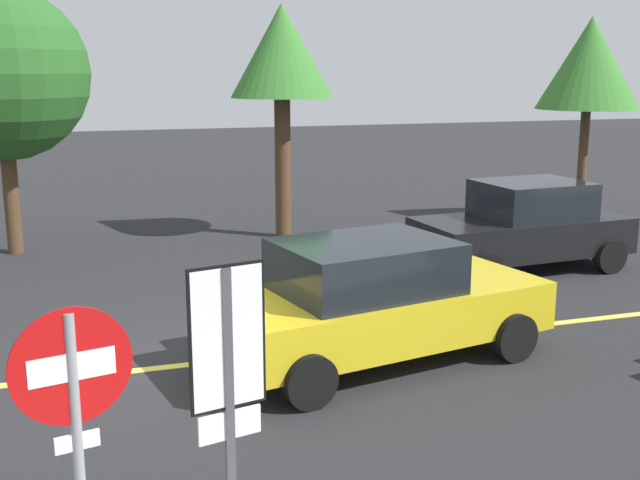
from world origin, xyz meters
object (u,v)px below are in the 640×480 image
object	(u,v)px
tree_left_verge	(1,74)
tree_right_verge	(282,55)
stop_sign	(76,421)
tree_centre_verge	(590,64)
speed_limit_sign	(229,376)
car_yellow_near_curb	(375,300)
car_black_approaching	(524,226)

from	to	relation	value
tree_left_verge	tree_right_verge	bearing A→B (deg)	-1.09
stop_sign	tree_centre_verge	bearing A→B (deg)	43.50
tree_centre_verge	tree_right_verge	world-z (taller)	tree_right_verge
stop_sign	speed_limit_sign	distance (m)	0.99
speed_limit_sign	car_yellow_near_curb	size ratio (longest dim) A/B	0.53
car_black_approaching	tree_centre_verge	distance (m)	5.87
tree_right_verge	stop_sign	bearing A→B (deg)	-110.72
car_yellow_near_curb	stop_sign	bearing A→B (deg)	-130.94
car_black_approaching	tree_right_verge	xyz separation A→B (m)	(-3.59, 4.18, 3.19)
car_yellow_near_curb	car_black_approaching	xyz separation A→B (m)	(4.44, 3.57, 0.02)
car_yellow_near_curb	car_black_approaching	distance (m)	5.70
tree_right_verge	tree_left_verge	bearing A→B (deg)	178.91
stop_sign	speed_limit_sign	bearing A→B (deg)	2.41
tree_right_verge	car_yellow_near_curb	bearing A→B (deg)	-96.26
speed_limit_sign	car_yellow_near_curb	distance (m)	5.10
tree_left_verge	car_yellow_near_curb	bearing A→B (deg)	-58.29
tree_centre_verge	tree_right_verge	size ratio (longest dim) A/B	0.97
speed_limit_sign	tree_centre_verge	world-z (taller)	tree_centre_verge
tree_centre_verge	car_yellow_near_curb	bearing A→B (deg)	-139.40
tree_left_verge	tree_right_verge	xyz separation A→B (m)	(5.71, -0.11, 0.39)
stop_sign	tree_centre_verge	world-z (taller)	tree_centre_verge
car_yellow_near_curb	tree_left_verge	xyz separation A→B (m)	(-4.86, 7.86, 2.82)
car_black_approaching	tree_centre_verge	size ratio (longest dim) A/B	0.83
car_yellow_near_curb	tree_right_verge	xyz separation A→B (m)	(0.85, 7.75, 3.21)
stop_sign	speed_limit_sign	xyz separation A→B (m)	(0.98, 0.04, 0.17)
tree_centre_verge	speed_limit_sign	bearing A→B (deg)	-134.14
tree_centre_verge	car_black_approaching	bearing A→B (deg)	-137.36
tree_right_verge	speed_limit_sign	bearing A→B (deg)	-106.59
speed_limit_sign	tree_left_verge	bearing A→B (deg)	100.06
stop_sign	car_black_approaching	world-z (taller)	stop_sign
stop_sign	tree_centre_verge	xyz separation A→B (m)	(11.85, 11.25, 2.24)
car_black_approaching	tree_left_verge	distance (m)	10.62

